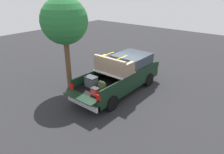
{
  "coord_description": "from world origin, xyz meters",
  "views": [
    {
      "loc": [
        -8.33,
        -6.3,
        5.45
      ],
      "look_at": [
        -0.6,
        0.0,
        1.1
      ],
      "focal_mm": 33.04,
      "sensor_mm": 36.0,
      "label": 1
    }
  ],
  "objects": [
    {
      "name": "ground_plane",
      "position": [
        0.0,
        0.0,
        0.0
      ],
      "size": [
        40.0,
        40.0,
        0.0
      ],
      "primitive_type": "plane",
      "color": "#262628"
    },
    {
      "name": "pickup_truck",
      "position": [
        0.36,
        0.0,
        0.97
      ],
      "size": [
        6.05,
        2.06,
        2.23
      ],
      "color": "black",
      "rests_on": "ground_plane"
    },
    {
      "name": "trash_can",
      "position": [
        2.88,
        0.81,
        0.5
      ],
      "size": [
        0.6,
        0.6,
        0.98
      ],
      "color": "#3F4C66",
      "rests_on": "ground_plane"
    },
    {
      "name": "tree_background",
      "position": [
        -1.37,
        2.59,
        3.81
      ],
      "size": [
        2.49,
        2.49,
        5.1
      ],
      "color": "brown",
      "rests_on": "ground_plane"
    }
  ]
}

